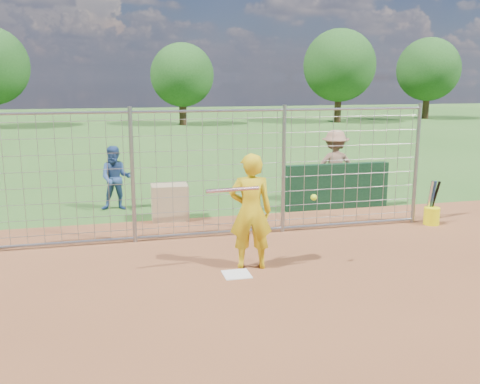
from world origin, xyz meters
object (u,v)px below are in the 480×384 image
object	(u,v)px
batter	(251,212)
equipment_bin	(170,202)
bucket_with_bats	(432,213)
bystander_a	(116,178)
bystander_c	(335,167)

from	to	relation	value
batter	equipment_bin	xyz separation A→B (m)	(-0.96, 3.41, -0.57)
equipment_bin	bucket_with_bats	xyz separation A→B (m)	(5.46, -1.74, -0.15)
bystander_a	bystander_c	distance (m)	5.41
bucket_with_bats	equipment_bin	bearing A→B (deg)	162.28
batter	bystander_a	size ratio (longest dim) A/B	1.25
equipment_bin	bucket_with_bats	bearing A→B (deg)	-16.14
bystander_a	bucket_with_bats	xyz separation A→B (m)	(6.60, -2.99, -0.53)
bucket_with_bats	bystander_c	bearing A→B (deg)	116.42
bystander_a	bucket_with_bats	size ratio (longest dim) A/B	1.59
bystander_a	equipment_bin	xyz separation A→B (m)	(1.14, -1.24, -0.37)
bystander_c	equipment_bin	size ratio (longest dim) A/B	2.32
batter	bystander_a	distance (m)	5.10
bystander_a	bystander_c	bearing A→B (deg)	1.63
bystander_c	bucket_with_bats	bearing A→B (deg)	127.66
equipment_bin	bucket_with_bats	size ratio (longest dim) A/B	0.82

